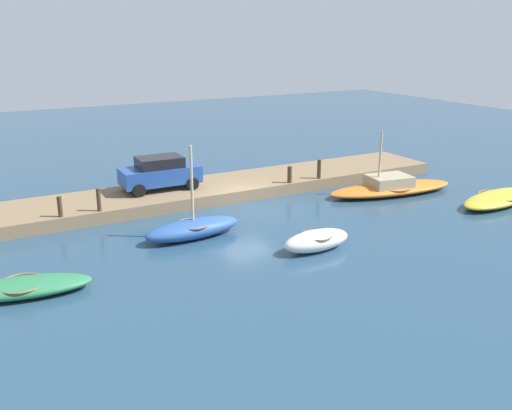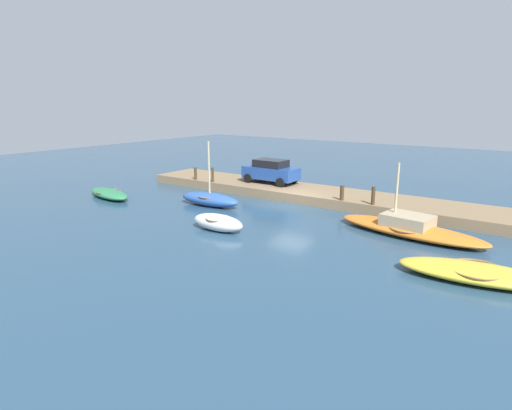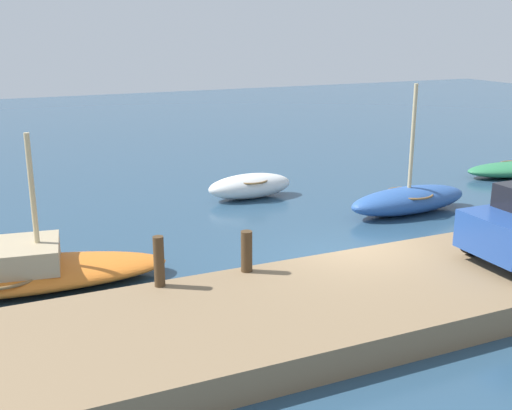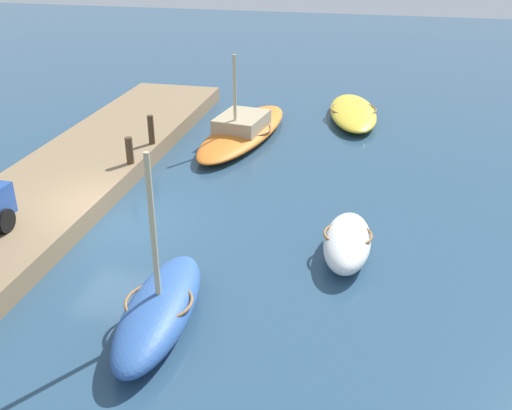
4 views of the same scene
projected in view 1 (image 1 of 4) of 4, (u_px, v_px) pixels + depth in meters
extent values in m
plane|color=navy|center=(246.00, 205.00, 28.23)|extent=(84.00, 84.00, 0.00)
cube|color=#846B4C|center=(225.00, 188.00, 30.18)|extent=(25.81, 3.97, 0.61)
ellipsoid|color=#2D7A4C|center=(22.00, 287.00, 18.57)|extent=(4.71, 2.41, 0.56)
torus|color=olive|center=(22.00, 283.00, 18.53)|extent=(1.90, 1.90, 0.07)
ellipsoid|color=orange|center=(391.00, 189.00, 30.09)|extent=(7.57, 3.18, 0.57)
torus|color=olive|center=(391.00, 186.00, 30.04)|extent=(2.52, 2.52, 0.07)
cube|color=tan|center=(389.00, 181.00, 29.90)|extent=(2.45, 1.96, 0.56)
cylinder|color=#C6B284|center=(380.00, 159.00, 29.31)|extent=(0.12, 0.12, 3.02)
ellipsoid|color=white|center=(317.00, 241.00, 22.32)|extent=(3.00, 1.25, 0.83)
torus|color=olive|center=(317.00, 235.00, 22.25)|extent=(1.29, 1.29, 0.07)
ellipsoid|color=gold|center=(498.00, 198.00, 28.32)|extent=(5.62, 2.75, 0.58)
torus|color=olive|center=(499.00, 195.00, 28.27)|extent=(2.31, 2.31, 0.07)
ellipsoid|color=#2D569E|center=(193.00, 229.00, 23.65)|extent=(4.34, 1.60, 0.82)
torus|color=olive|center=(193.00, 224.00, 23.58)|extent=(1.54, 1.54, 0.07)
cylinder|color=#C6B284|center=(192.00, 185.00, 23.08)|extent=(0.12, 0.12, 3.35)
cylinder|color=#47331E|center=(319.00, 169.00, 30.75)|extent=(0.22, 0.22, 1.05)
cylinder|color=#47331E|center=(290.00, 175.00, 29.90)|extent=(0.24, 0.24, 0.90)
cylinder|color=#47331E|center=(99.00, 200.00, 25.20)|extent=(0.19, 0.19, 1.06)
cylinder|color=#47331E|center=(60.00, 207.00, 24.44)|extent=(0.20, 0.20, 0.92)
cube|color=#234793|center=(160.00, 175.00, 28.61)|extent=(4.04, 1.82, 0.85)
cube|color=black|center=(160.00, 162.00, 28.40)|extent=(2.27, 1.58, 0.53)
cylinder|color=black|center=(139.00, 191.00, 27.37)|extent=(0.64, 0.23, 0.64)
cylinder|color=black|center=(129.00, 182.00, 28.85)|extent=(0.64, 0.23, 0.64)
cylinder|color=black|center=(192.00, 184.00, 28.62)|extent=(0.64, 0.23, 0.64)
cylinder|color=black|center=(180.00, 176.00, 30.10)|extent=(0.64, 0.23, 0.64)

